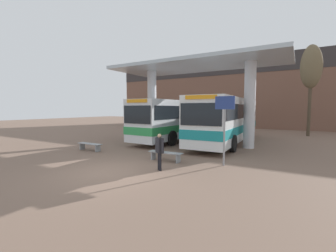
# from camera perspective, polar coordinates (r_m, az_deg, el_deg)

# --- Properties ---
(ground_plane) EXTENTS (100.00, 100.00, 0.00)m
(ground_plane) POSITION_cam_1_polar(r_m,az_deg,el_deg) (9.93, -14.86, -11.19)
(ground_plane) COLOR #755B4C
(townhouse_backdrop) EXTENTS (40.00, 0.58, 9.60)m
(townhouse_backdrop) POSITION_cam_1_polar(r_m,az_deg,el_deg) (32.28, 18.28, 9.47)
(townhouse_backdrop) COLOR brown
(townhouse_backdrop) RESTS_ON ground_plane
(station_canopy) EXTENTS (12.87, 5.30, 6.00)m
(station_canopy) POSITION_cam_1_polar(r_m,az_deg,el_deg) (17.28, 6.95, 12.42)
(station_canopy) COLOR silver
(station_canopy) RESTS_ON ground_plane
(transit_bus_left_bay) EXTENTS (3.05, 12.50, 3.28)m
(transit_bus_left_bay) POSITION_cam_1_polar(r_m,az_deg,el_deg) (19.79, 3.87, 2.10)
(transit_bus_left_bay) COLOR silver
(transit_bus_left_bay) RESTS_ON ground_plane
(transit_bus_center_bay) EXTENTS (3.09, 12.22, 3.41)m
(transit_bus_center_bay) POSITION_cam_1_polar(r_m,az_deg,el_deg) (18.06, 14.89, 1.93)
(transit_bus_center_bay) COLOR white
(transit_bus_center_bay) RESTS_ON ground_plane
(waiting_bench_near_pillar) EXTENTS (1.83, 0.44, 0.46)m
(waiting_bench_near_pillar) POSITION_cam_1_polar(r_m,az_deg,el_deg) (11.42, -0.67, -7.19)
(waiting_bench_near_pillar) COLOR gray
(waiting_bench_near_pillar) RESTS_ON ground_plane
(waiting_bench_mid_platform) EXTENTS (1.78, 0.44, 0.46)m
(waiting_bench_mid_platform) POSITION_cam_1_polar(r_m,az_deg,el_deg) (15.02, -19.24, -4.63)
(waiting_bench_mid_platform) COLOR gray
(waiting_bench_mid_platform) RESTS_ON ground_plane
(info_sign_platform) EXTENTS (0.90, 0.09, 3.22)m
(info_sign_platform) POSITION_cam_1_polar(r_m,az_deg,el_deg) (10.64, 14.18, 2.32)
(info_sign_platform) COLOR gray
(info_sign_platform) RESTS_ON ground_plane
(pedestrian_waiting) EXTENTS (0.52, 0.43, 1.58)m
(pedestrian_waiting) POSITION_cam_1_polar(r_m,az_deg,el_deg) (9.62, -2.16, -5.64)
(pedestrian_waiting) COLOR black
(pedestrian_waiting) RESTS_ON ground_plane
(poplar_tree_behind_left) EXTENTS (1.86, 1.86, 8.64)m
(poplar_tree_behind_left) POSITION_cam_1_polar(r_m,az_deg,el_deg) (25.67, 32.59, 12.32)
(poplar_tree_behind_left) COLOR #473A2B
(poplar_tree_behind_left) RESTS_ON ground_plane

